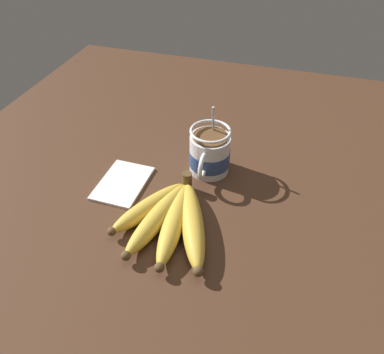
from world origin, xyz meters
TOP-DOWN VIEW (x-y plane):
  - table at (0.00, 0.00)cm, footprint 128.73×128.73cm
  - coffee_mug at (-6.49, -2.60)cm, footprint 12.74×8.92cm
  - banana_bunch at (11.68, -5.31)cm, footprint 23.41×20.98cm
  - napkin at (3.54, -19.07)cm, footprint 13.56×9.61cm

SIDE VIEW (x-z plane):
  - table at x=0.00cm, z-range 0.00..3.29cm
  - napkin at x=3.54cm, z-range 3.29..3.89cm
  - banana_bunch at x=11.68cm, z-range 3.06..7.46cm
  - coffee_mug at x=-6.49cm, z-range 0.28..15.43cm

